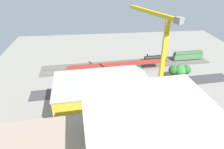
{
  "coord_description": "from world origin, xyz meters",
  "views": [
    {
      "loc": [
        21.61,
        91.61,
        54.72
      ],
      "look_at": [
        11.99,
        3.16,
        5.83
      ],
      "focal_mm": 32.51,
      "sensor_mm": 36.0,
      "label": 1
    }
  ],
  "objects_px": {
    "locomotive": "(155,58)",
    "tower_crane": "(159,60)",
    "street_tree_2": "(173,70)",
    "street_tree_1": "(86,77)",
    "passenger_coach": "(188,55)",
    "parked_car_1": "(180,86)",
    "parked_car_0": "(193,85)",
    "box_truck_1": "(114,91)",
    "parked_car_3": "(151,87)",
    "street_tree_3": "(91,76)",
    "platform_canopy_near": "(116,64)",
    "traffic_light": "(120,84)",
    "construction_building": "(103,101)",
    "street_tree_4": "(186,70)",
    "street_tree_0": "(180,71)",
    "box_truck_0": "(91,95)",
    "parked_car_2": "(165,87)"
  },
  "relations": [
    {
      "from": "parked_car_3",
      "to": "construction_building",
      "type": "xyz_separation_m",
      "value": [
        25.33,
        19.33,
        7.74
      ]
    },
    {
      "from": "box_truck_0",
      "to": "street_tree_1",
      "type": "bearing_deg",
      "value": -80.77
    },
    {
      "from": "street_tree_3",
      "to": "street_tree_1",
      "type": "bearing_deg",
      "value": -9.81
    },
    {
      "from": "box_truck_1",
      "to": "traffic_light",
      "type": "xyz_separation_m",
      "value": [
        -3.56,
        -2.0,
        2.72
      ]
    },
    {
      "from": "street_tree_3",
      "to": "parked_car_1",
      "type": "bearing_deg",
      "value": 170.14
    },
    {
      "from": "street_tree_1",
      "to": "street_tree_0",
      "type": "bearing_deg",
      "value": -179.64
    },
    {
      "from": "platform_canopy_near",
      "to": "street_tree_3",
      "type": "bearing_deg",
      "value": 43.03
    },
    {
      "from": "street_tree_1",
      "to": "street_tree_3",
      "type": "distance_m",
      "value": 2.63
    },
    {
      "from": "street_tree_2",
      "to": "street_tree_0",
      "type": "bearing_deg",
      "value": 165.47
    },
    {
      "from": "parked_car_0",
      "to": "platform_canopy_near",
      "type": "bearing_deg",
      "value": -29.04
    },
    {
      "from": "parked_car_1",
      "to": "parked_car_3",
      "type": "height_order",
      "value": "parked_car_1"
    },
    {
      "from": "construction_building",
      "to": "street_tree_2",
      "type": "bearing_deg",
      "value": -148.39
    },
    {
      "from": "parked_car_2",
      "to": "locomotive",
      "type": "bearing_deg",
      "value": -97.89
    },
    {
      "from": "parked_car_3",
      "to": "box_truck_0",
      "type": "xyz_separation_m",
      "value": [
        29.82,
        4.94,
        1.01
      ]
    },
    {
      "from": "traffic_light",
      "to": "box_truck_1",
      "type": "bearing_deg",
      "value": 29.37
    },
    {
      "from": "locomotive",
      "to": "street_tree_4",
      "type": "distance_m",
      "value": 25.53
    },
    {
      "from": "parked_car_0",
      "to": "parked_car_3",
      "type": "xyz_separation_m",
      "value": [
        21.6,
        0.02,
        -0.02
      ]
    },
    {
      "from": "box_truck_0",
      "to": "street_tree_0",
      "type": "xyz_separation_m",
      "value": [
        -47.54,
        -13.12,
        2.95
      ]
    },
    {
      "from": "tower_crane",
      "to": "street_tree_0",
      "type": "xyz_separation_m",
      "value": [
        -22.05,
        -25.81,
        -19.12
      ]
    },
    {
      "from": "passenger_coach",
      "to": "tower_crane",
      "type": "height_order",
      "value": "tower_crane"
    },
    {
      "from": "platform_canopy_near",
      "to": "parked_car_0",
      "type": "height_order",
      "value": "platform_canopy_near"
    },
    {
      "from": "parked_car_3",
      "to": "construction_building",
      "type": "relative_size",
      "value": 0.14
    },
    {
      "from": "parked_car_0",
      "to": "street_tree_4",
      "type": "xyz_separation_m",
      "value": [
        0.79,
        -7.72,
        4.63
      ]
    },
    {
      "from": "street_tree_4",
      "to": "street_tree_3",
      "type": "bearing_deg",
      "value": 0.36
    },
    {
      "from": "parked_car_1",
      "to": "street_tree_1",
      "type": "height_order",
      "value": "street_tree_1"
    },
    {
      "from": "box_truck_0",
      "to": "parked_car_0",
      "type": "bearing_deg",
      "value": -174.49
    },
    {
      "from": "parked_car_2",
      "to": "street_tree_4",
      "type": "height_order",
      "value": "street_tree_4"
    },
    {
      "from": "locomotive",
      "to": "street_tree_2",
      "type": "height_order",
      "value": "street_tree_2"
    },
    {
      "from": "parked_car_1",
      "to": "box_truck_1",
      "type": "height_order",
      "value": "box_truck_1"
    },
    {
      "from": "construction_building",
      "to": "parked_car_2",
      "type": "bearing_deg",
      "value": -153.57
    },
    {
      "from": "street_tree_2",
      "to": "traffic_light",
      "type": "relative_size",
      "value": 1.11
    },
    {
      "from": "parked_car_1",
      "to": "parked_car_2",
      "type": "relative_size",
      "value": 0.91
    },
    {
      "from": "parked_car_2",
      "to": "box_truck_0",
      "type": "distance_m",
      "value": 37.17
    },
    {
      "from": "parked_car_0",
      "to": "locomotive",
      "type": "bearing_deg",
      "value": -71.89
    },
    {
      "from": "street_tree_2",
      "to": "street_tree_1",
      "type": "bearing_deg",
      "value": 1.51
    },
    {
      "from": "street_tree_0",
      "to": "parked_car_3",
      "type": "bearing_deg",
      "value": 24.78
    },
    {
      "from": "box_truck_1",
      "to": "street_tree_1",
      "type": "height_order",
      "value": "street_tree_1"
    },
    {
      "from": "passenger_coach",
      "to": "street_tree_3",
      "type": "bearing_deg",
      "value": 20.95
    },
    {
      "from": "passenger_coach",
      "to": "parked_car_1",
      "type": "relative_size",
      "value": 4.5
    },
    {
      "from": "parked_car_2",
      "to": "construction_building",
      "type": "height_order",
      "value": "construction_building"
    },
    {
      "from": "passenger_coach",
      "to": "parked_car_3",
      "type": "xyz_separation_m",
      "value": [
        32.75,
        31.21,
        -2.36
      ]
    },
    {
      "from": "parked_car_1",
      "to": "platform_canopy_near",
      "type": "bearing_deg",
      "value": -34.73
    },
    {
      "from": "parked_car_1",
      "to": "parked_car_3",
      "type": "xyz_separation_m",
      "value": [
        14.56,
        -0.2,
        -0.0
      ]
    },
    {
      "from": "locomotive",
      "to": "tower_crane",
      "type": "xyz_separation_m",
      "value": [
        15.73,
        48.84,
        21.97
      ]
    },
    {
      "from": "platform_canopy_near",
      "to": "street_tree_3",
      "type": "xyz_separation_m",
      "value": [
        14.03,
        13.1,
        0.69
      ]
    },
    {
      "from": "construction_building",
      "to": "street_tree_2",
      "type": "relative_size",
      "value": 4.68
    },
    {
      "from": "passenger_coach",
      "to": "parked_car_0",
      "type": "distance_m",
      "value": 33.21
    },
    {
      "from": "box_truck_0",
      "to": "street_tree_2",
      "type": "distance_m",
      "value": 46.33
    },
    {
      "from": "parked_car_3",
      "to": "street_tree_1",
      "type": "height_order",
      "value": "street_tree_1"
    },
    {
      "from": "box_truck_0",
      "to": "traffic_light",
      "type": "relative_size",
      "value": 1.27
    }
  ]
}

